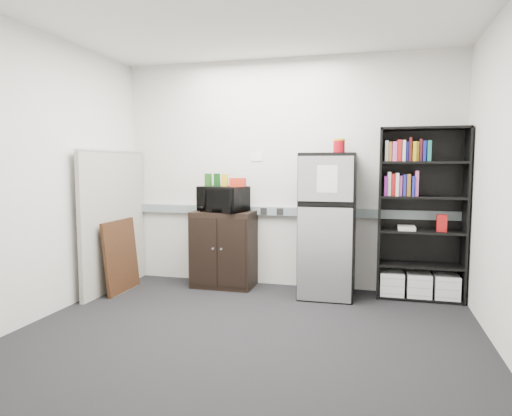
{
  "coord_description": "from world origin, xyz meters",
  "views": [
    {
      "loc": [
        1.04,
        -3.6,
        1.45
      ],
      "look_at": [
        -0.14,
        0.9,
        1.01
      ],
      "focal_mm": 32.0,
      "sensor_mm": 36.0,
      "label": 1
    }
  ],
  "objects_px": {
    "cabinet": "(224,249)",
    "refrigerator": "(328,225)",
    "bookshelf": "(421,215)",
    "microwave": "(223,199)",
    "cubicle_partition": "(114,220)"
  },
  "relations": [
    {
      "from": "cabinet",
      "to": "refrigerator",
      "type": "bearing_deg",
      "value": -3.71
    },
    {
      "from": "bookshelf",
      "to": "cabinet",
      "type": "xyz_separation_m",
      "value": [
        -2.22,
        -0.06,
        -0.46
      ]
    },
    {
      "from": "microwave",
      "to": "bookshelf",
      "type": "bearing_deg",
      "value": 18.59
    },
    {
      "from": "bookshelf",
      "to": "cabinet",
      "type": "distance_m",
      "value": 2.27
    },
    {
      "from": "bookshelf",
      "to": "microwave",
      "type": "xyz_separation_m",
      "value": [
        -2.22,
        -0.08,
        0.14
      ]
    },
    {
      "from": "cabinet",
      "to": "microwave",
      "type": "relative_size",
      "value": 1.68
    },
    {
      "from": "cubicle_partition",
      "to": "microwave",
      "type": "xyz_separation_m",
      "value": [
        1.21,
        0.4,
        0.24
      ]
    },
    {
      "from": "cubicle_partition",
      "to": "microwave",
      "type": "relative_size",
      "value": 3.01
    },
    {
      "from": "cubicle_partition",
      "to": "cabinet",
      "type": "distance_m",
      "value": 1.33
    },
    {
      "from": "cubicle_partition",
      "to": "refrigerator",
      "type": "relative_size",
      "value": 1.02
    },
    {
      "from": "microwave",
      "to": "refrigerator",
      "type": "xyz_separation_m",
      "value": [
        1.24,
        -0.06,
        -0.26
      ]
    },
    {
      "from": "cabinet",
      "to": "refrigerator",
      "type": "relative_size",
      "value": 0.57
    },
    {
      "from": "bookshelf",
      "to": "cubicle_partition",
      "type": "bearing_deg",
      "value": -171.94
    },
    {
      "from": "bookshelf",
      "to": "refrigerator",
      "type": "xyz_separation_m",
      "value": [
        -0.99,
        -0.14,
        -0.12
      ]
    },
    {
      "from": "cubicle_partition",
      "to": "cabinet",
      "type": "height_order",
      "value": "cubicle_partition"
    }
  ]
}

